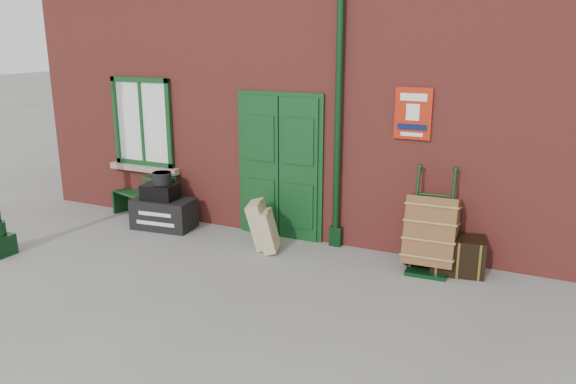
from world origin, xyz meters
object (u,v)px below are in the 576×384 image
Objects in this scene: bench at (147,194)px; houdini_trunk at (164,214)px; porter_trolley at (431,232)px; dark_trunk at (458,255)px.

houdini_trunk is (0.60, -0.32, -0.17)m from bench.
porter_trolley is at bearing 13.78° from bench.
houdini_trunk is at bearing -12.09° from bench.
houdini_trunk is 0.72× the size of porter_trolley.
dark_trunk is at bearing -3.87° from houdini_trunk.
bench is 1.03× the size of porter_trolley.
dark_trunk is at bearing 4.42° from porter_trolley.
bench is 0.70m from houdini_trunk.
porter_trolley is 1.99× the size of dark_trunk.
porter_trolley is at bearing 177.97° from dark_trunk.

